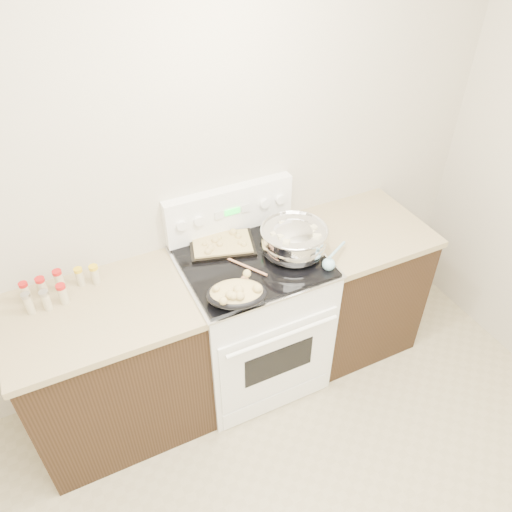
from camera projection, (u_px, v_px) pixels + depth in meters
room_shell at (382, 402)px, 1.11m from camera, size 4.10×3.60×2.75m
counter_left at (115, 368)px, 2.73m from camera, size 0.93×0.67×0.92m
counter_right at (353, 284)px, 3.25m from camera, size 0.73×0.67×0.92m
kitchen_range at (252, 317)px, 2.99m from camera, size 0.78×0.73×1.22m
mixing_bowl at (294, 241)px, 2.69m from camera, size 0.39×0.39×0.21m
roasting_pan at (237, 293)px, 2.42m from camera, size 0.35×0.30×0.11m
baking_sheet at (222, 244)px, 2.77m from camera, size 0.41×0.33×0.06m
wooden_spoon at (245, 275)px, 2.58m from camera, size 0.15×0.23×0.04m
blue_ladle at (330, 262)px, 2.63m from camera, size 0.22×0.17×0.09m
spice_jars at (55, 288)px, 2.46m from camera, size 0.38×0.15×0.13m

